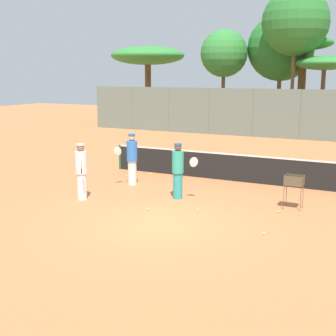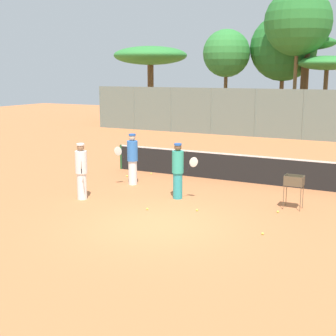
{
  "view_description": "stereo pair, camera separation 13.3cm",
  "coord_description": "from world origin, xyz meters",
  "px_view_note": "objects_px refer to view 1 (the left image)",
  "views": [
    {
      "loc": [
        5.74,
        -10.84,
        4.09
      ],
      "look_at": [
        -1.13,
        2.78,
        1.0
      ],
      "focal_mm": 50.0,
      "sensor_mm": 36.0,
      "label": 1
    },
    {
      "loc": [
        5.86,
        -10.77,
        4.09
      ],
      "look_at": [
        -1.13,
        2.78,
        1.0
      ],
      "focal_mm": 50.0,
      "sensor_mm": 36.0,
      "label": 2
    }
  ],
  "objects_px": {
    "tennis_net": "(232,167)",
    "player_yellow_shirt": "(132,159)",
    "ball_cart": "(294,183)",
    "player_red_cap": "(81,171)",
    "player_white_outfit": "(178,170)"
  },
  "relations": [
    {
      "from": "player_red_cap",
      "to": "player_yellow_shirt",
      "type": "xyz_separation_m",
      "value": [
        0.39,
        2.55,
        0.02
      ]
    },
    {
      "from": "ball_cart",
      "to": "player_yellow_shirt",
      "type": "bearing_deg",
      "value": 175.22
    },
    {
      "from": "tennis_net",
      "to": "player_yellow_shirt",
      "type": "height_order",
      "value": "player_yellow_shirt"
    },
    {
      "from": "player_white_outfit",
      "to": "ball_cart",
      "type": "bearing_deg",
      "value": 5.55
    },
    {
      "from": "player_red_cap",
      "to": "ball_cart",
      "type": "relative_size",
      "value": 1.78
    },
    {
      "from": "player_white_outfit",
      "to": "player_yellow_shirt",
      "type": "bearing_deg",
      "value": 154.11
    },
    {
      "from": "player_red_cap",
      "to": "player_yellow_shirt",
      "type": "height_order",
      "value": "player_yellow_shirt"
    },
    {
      "from": "player_white_outfit",
      "to": "tennis_net",
      "type": "bearing_deg",
      "value": 74.6
    },
    {
      "from": "tennis_net",
      "to": "player_red_cap",
      "type": "bearing_deg",
      "value": -126.28
    },
    {
      "from": "player_yellow_shirt",
      "to": "ball_cart",
      "type": "relative_size",
      "value": 1.82
    },
    {
      "from": "player_yellow_shirt",
      "to": "tennis_net",
      "type": "bearing_deg",
      "value": 161.41
    },
    {
      "from": "tennis_net",
      "to": "player_yellow_shirt",
      "type": "relative_size",
      "value": 5.42
    },
    {
      "from": "player_white_outfit",
      "to": "player_yellow_shirt",
      "type": "xyz_separation_m",
      "value": [
        -2.4,
        1.03,
        0.03
      ]
    },
    {
      "from": "tennis_net",
      "to": "player_red_cap",
      "type": "xyz_separation_m",
      "value": [
        -3.53,
        -4.81,
        0.41
      ]
    },
    {
      "from": "ball_cart",
      "to": "tennis_net",
      "type": "bearing_deg",
      "value": 136.59
    }
  ]
}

